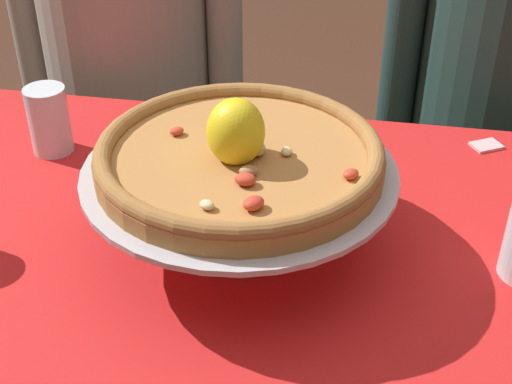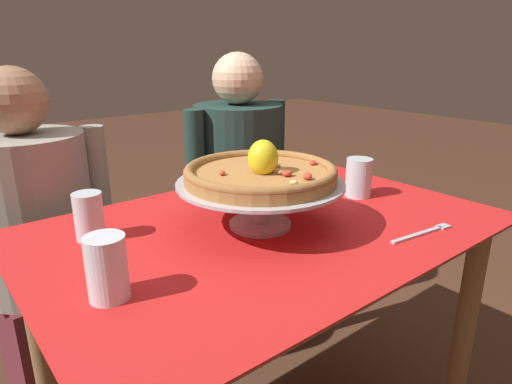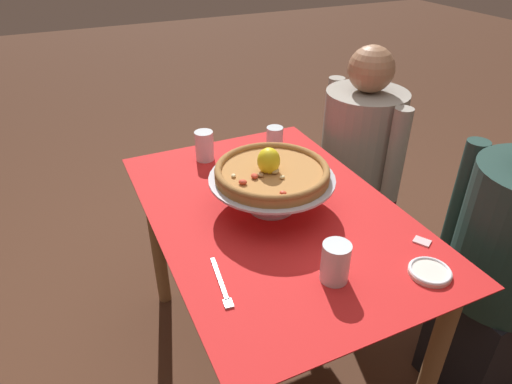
{
  "view_description": "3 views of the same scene",
  "coord_description": "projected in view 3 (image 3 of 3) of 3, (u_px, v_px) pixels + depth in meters",
  "views": [
    {
      "loc": [
        0.14,
        -0.79,
        1.38
      ],
      "look_at": [
        -0.0,
        0.0,
        0.84
      ],
      "focal_mm": 49.86,
      "sensor_mm": 36.0,
      "label": 1
    },
    {
      "loc": [
        -0.7,
        -0.82,
        1.2
      ],
      "look_at": [
        -0.02,
        0.03,
        0.84
      ],
      "focal_mm": 31.08,
      "sensor_mm": 36.0,
      "label": 2
    },
    {
      "loc": [
        1.14,
        -0.59,
        1.63
      ],
      "look_at": [
        -0.07,
        -0.03,
        0.8
      ],
      "focal_mm": 31.6,
      "sensor_mm": 36.0,
      "label": 3
    }
  ],
  "objects": [
    {
      "name": "ground_plane",
      "position": [
        270.0,
        355.0,
        1.95
      ],
      "size": [
        14.0,
        14.0,
        0.0
      ],
      "primitive_type": "plane",
      "color": "#4C2D1E"
    },
    {
      "name": "dining_table",
      "position": [
        273.0,
        239.0,
        1.61
      ],
      "size": [
        1.2,
        0.81,
        0.76
      ],
      "color": "olive",
      "rests_on": "ground"
    },
    {
      "name": "pizza_stand",
      "position": [
        273.0,
        184.0,
        1.52
      ],
      "size": [
        0.42,
        0.42,
        0.12
      ],
      "color": "#B7B7C1",
      "rests_on": "dining_table"
    },
    {
      "name": "pizza",
      "position": [
        273.0,
        171.0,
        1.49
      ],
      "size": [
        0.38,
        0.38,
        0.11
      ],
      "color": "#AD753D",
      "rests_on": "pizza_stand"
    },
    {
      "name": "water_glass_side_left",
      "position": [
        205.0,
        148.0,
        1.84
      ],
      "size": [
        0.08,
        0.08,
        0.12
      ],
      "color": "white",
      "rests_on": "dining_table"
    },
    {
      "name": "water_glass_side_right",
      "position": [
        336.0,
        264.0,
        1.23
      ],
      "size": [
        0.08,
        0.08,
        0.12
      ],
      "color": "silver",
      "rests_on": "dining_table"
    },
    {
      "name": "water_glass_back_left",
      "position": [
        275.0,
        142.0,
        1.89
      ],
      "size": [
        0.07,
        0.07,
        0.12
      ],
      "color": "silver",
      "rests_on": "dining_table"
    },
    {
      "name": "side_plate",
      "position": [
        430.0,
        272.0,
        1.27
      ],
      "size": [
        0.12,
        0.12,
        0.02
      ],
      "color": "silver",
      "rests_on": "dining_table"
    },
    {
      "name": "dinner_fork",
      "position": [
        222.0,
        285.0,
        1.24
      ],
      "size": [
        0.2,
        0.04,
        0.01
      ],
      "color": "#B7B7C1",
      "rests_on": "dining_table"
    },
    {
      "name": "sugar_packet",
      "position": [
        422.0,
        241.0,
        1.4
      ],
      "size": [
        0.06,
        0.06,
        0.0
      ],
      "primitive_type": "cube",
      "rotation": [
        0.0,
        0.0,
        0.53
      ],
      "color": "beige",
      "rests_on": "dining_table"
    },
    {
      "name": "diner_left",
      "position": [
        358.0,
        166.0,
        2.21
      ],
      "size": [
        0.53,
        0.4,
        1.15
      ],
      "color": "maroon",
      "rests_on": "ground"
    },
    {
      "name": "diner_right",
      "position": [
        506.0,
        267.0,
        1.55
      ],
      "size": [
        0.54,
        0.4,
        1.18
      ],
      "color": "black",
      "rests_on": "ground"
    }
  ]
}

